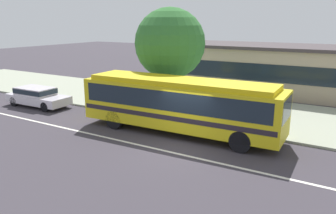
# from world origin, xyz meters

# --- Properties ---
(ground_plane) EXTENTS (120.00, 120.00, 0.00)m
(ground_plane) POSITION_xyz_m (0.00, 0.00, 0.00)
(ground_plane) COLOR #3A353C
(sidewalk_slab) EXTENTS (60.00, 8.00, 0.12)m
(sidewalk_slab) POSITION_xyz_m (0.00, 7.07, 0.06)
(sidewalk_slab) COLOR #999F88
(sidewalk_slab) RESTS_ON ground_plane
(lane_stripe_center) EXTENTS (56.00, 0.16, 0.01)m
(lane_stripe_center) POSITION_xyz_m (0.00, -0.80, 0.00)
(lane_stripe_center) COLOR silver
(lane_stripe_center) RESTS_ON ground_plane
(transit_bus) EXTENTS (10.60, 2.81, 2.83)m
(transit_bus) POSITION_xyz_m (-1.00, 1.72, 1.65)
(transit_bus) COLOR gold
(transit_bus) RESTS_ON ground_plane
(sedan_behind_bus) EXTENTS (4.66, 1.89, 1.29)m
(sedan_behind_bus) POSITION_xyz_m (-12.03, 1.65, 0.72)
(sedan_behind_bus) COLOR silver
(sedan_behind_bus) RESTS_ON ground_plane
(pedestrian_waiting_near_sign) EXTENTS (0.47, 0.47, 1.67)m
(pedestrian_waiting_near_sign) POSITION_xyz_m (-1.16, 5.26, 1.10)
(pedestrian_waiting_near_sign) COLOR #2C3C2B
(pedestrian_waiting_near_sign) RESTS_ON sidewalk_slab
(pedestrian_walking_along_curb) EXTENTS (0.48, 0.48, 1.71)m
(pedestrian_walking_along_curb) POSITION_xyz_m (-4.27, 3.56, 1.12)
(pedestrian_walking_along_curb) COLOR olive
(pedestrian_walking_along_curb) RESTS_ON sidewalk_slab
(bus_stop_sign) EXTENTS (0.16, 0.43, 2.33)m
(bus_stop_sign) POSITION_xyz_m (2.51, 3.82, 1.62)
(bus_stop_sign) COLOR gray
(bus_stop_sign) RESTS_ON sidewalk_slab
(street_tree_near_stop) EXTENTS (4.39, 4.39, 6.38)m
(street_tree_near_stop) POSITION_xyz_m (-3.68, 5.29, 4.30)
(street_tree_near_stop) COLOR brown
(street_tree_near_stop) RESTS_ON sidewalk_slab
(station_building) EXTENTS (19.21, 6.60, 3.80)m
(station_building) POSITION_xyz_m (0.08, 14.91, 1.91)
(station_building) COLOR tan
(station_building) RESTS_ON ground_plane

